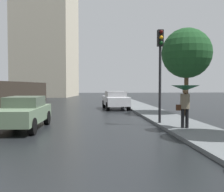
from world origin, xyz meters
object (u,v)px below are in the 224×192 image
object	(u,v)px
car_white_near_kerb	(116,100)
pedestrian_with_umbrella_far	(185,93)
traffic_light	(160,59)
street_tree_mid	(187,53)
car_green_mid_road	(24,112)

from	to	relation	value
car_white_near_kerb	pedestrian_with_umbrella_far	world-z (taller)	pedestrian_with_umbrella_far
car_white_near_kerb	traffic_light	xyz separation A→B (m)	(1.17, -8.78, 2.39)
traffic_light	street_tree_mid	distance (m)	5.06
car_green_mid_road	car_white_near_kerb	bearing A→B (deg)	-115.21
car_green_mid_road	traffic_light	world-z (taller)	traffic_light
car_green_mid_road	pedestrian_with_umbrella_far	size ratio (longest dim) A/B	2.41
traffic_light	car_white_near_kerb	bearing A→B (deg)	97.61
car_white_near_kerb	traffic_light	size ratio (longest dim) A/B	0.90
pedestrian_with_umbrella_far	traffic_light	xyz separation A→B (m)	(-0.63, 1.55, 1.55)
car_white_near_kerb	traffic_light	bearing A→B (deg)	-85.34
pedestrian_with_umbrella_far	street_tree_mid	distance (m)	6.51
car_white_near_kerb	pedestrian_with_umbrella_far	size ratio (longest dim) A/B	2.21
pedestrian_with_umbrella_far	car_white_near_kerb	bearing A→B (deg)	-79.60
street_tree_mid	car_white_near_kerb	bearing A→B (deg)	130.56
car_white_near_kerb	pedestrian_with_umbrella_far	bearing A→B (deg)	-83.05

